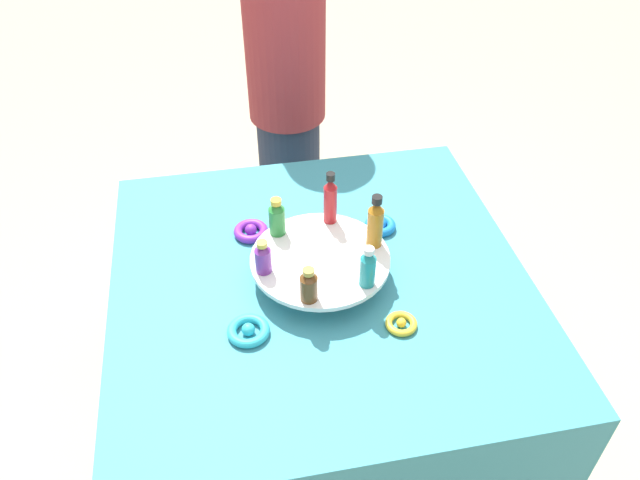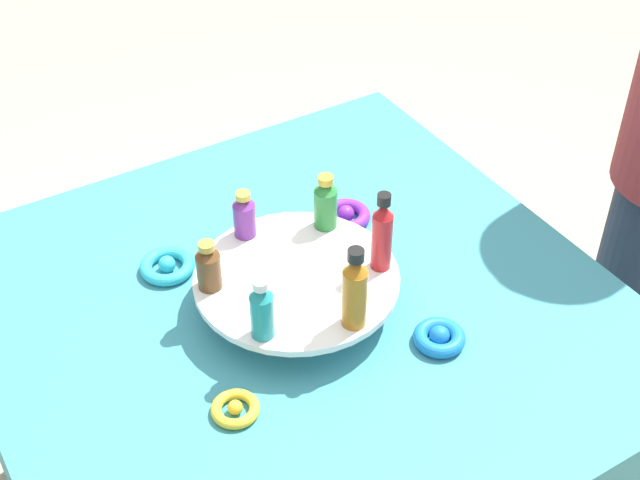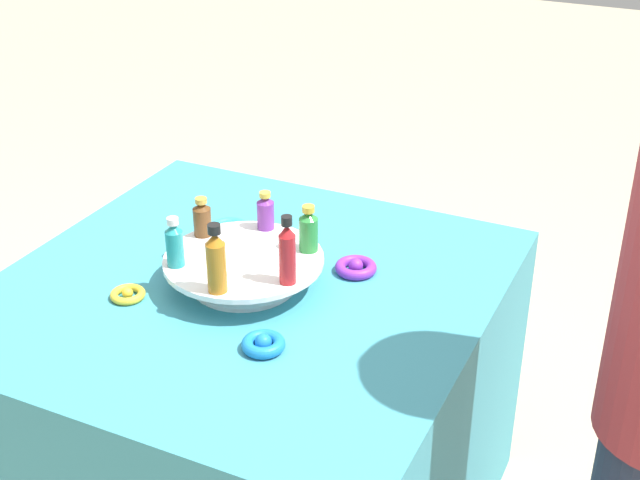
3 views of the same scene
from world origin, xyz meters
name	(u,v)px [view 2 (image 2 of 3)]	position (x,y,z in m)	size (l,w,h in m)	color
party_table	(300,437)	(0.00, 0.00, 0.36)	(1.03, 1.03, 0.71)	teal
display_stand	(297,287)	(0.00, 0.00, 0.75)	(0.34, 0.34, 0.07)	white
bottle_green	(326,203)	(0.11, 0.09, 0.83)	(0.04, 0.04, 0.10)	#288438
bottle_purple	(244,215)	(-0.02, 0.14, 0.82)	(0.04, 0.04, 0.09)	#702D93
bottle_brown	(209,267)	(-0.13, 0.05, 0.82)	(0.04, 0.04, 0.09)	brown
bottle_teal	(262,310)	(-0.11, -0.09, 0.83)	(0.04, 0.04, 0.11)	teal
bottle_amber	(355,291)	(0.02, -0.14, 0.84)	(0.04, 0.04, 0.15)	#AD6B19
bottle_red	(382,234)	(0.13, -0.05, 0.85)	(0.03, 0.03, 0.15)	#B21E23
ribbon_bow_gold	(235,409)	(-0.19, -0.15, 0.72)	(0.07, 0.07, 0.02)	gold
ribbon_bow_blue	(439,337)	(0.15, -0.19, 0.72)	(0.08, 0.08, 0.03)	blue
ribbon_bow_purple	(346,215)	(0.19, 0.15, 0.72)	(0.09, 0.09, 0.03)	purple
ribbon_bow_teal	(167,266)	(-0.15, 0.19, 0.72)	(0.10, 0.10, 0.03)	#2DB7CC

